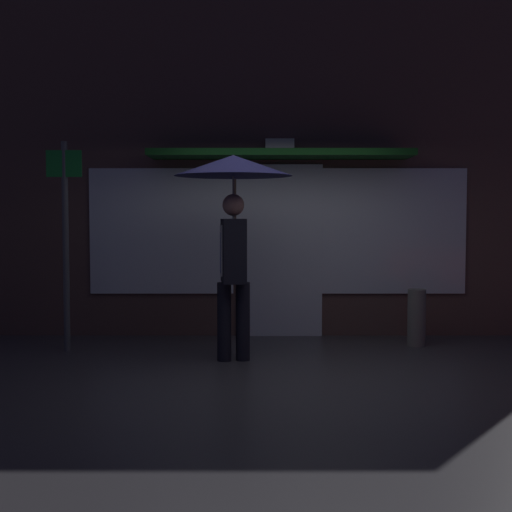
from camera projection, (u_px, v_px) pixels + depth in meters
ground_plane at (284, 375)px, 6.59m from camera, size 18.00×18.00×0.00m
building_facade at (276, 172)px, 8.80m from camera, size 8.66×1.00×4.26m
person_with_umbrella at (230, 193)px, 7.16m from camera, size 1.25×1.25×2.18m
street_sign_post at (63, 233)px, 7.69m from camera, size 0.40×0.07×2.38m
sidewalk_bollard at (414, 318)px, 8.07m from camera, size 0.21×0.21×0.68m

